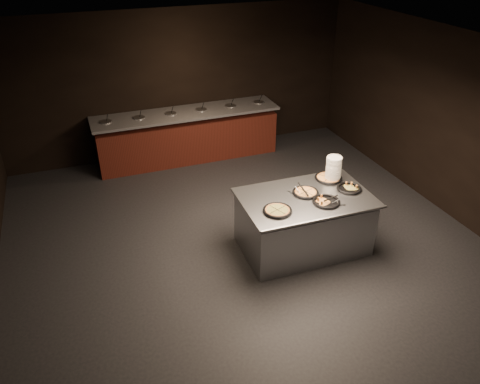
{
  "coord_description": "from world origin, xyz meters",
  "views": [
    {
      "loc": [
        -2.11,
        -5.01,
        4.27
      ],
      "look_at": [
        -0.1,
        0.3,
        0.97
      ],
      "focal_mm": 35.0,
      "sensor_mm": 36.0,
      "label": 1
    }
  ],
  "objects": [
    {
      "name": "pan_veggie_slices",
      "position": [
        1.46,
        -0.06,
        0.91
      ],
      "size": [
        0.36,
        0.36,
        0.04
      ],
      "rotation": [
        0.0,
        0.0,
        -0.27
      ],
      "color": "black",
      "rests_on": "serving_counter"
    },
    {
      "name": "server_right",
      "position": [
        1.04,
        -0.33,
        0.96
      ],
      "size": [
        0.29,
        0.16,
        0.15
      ],
      "rotation": [
        0.0,
        0.0,
        -0.36
      ],
      "color": "silver",
      "rests_on": "serving_counter"
    },
    {
      "name": "salad_bar",
      "position": [
        0.0,
        3.56,
        0.44
      ],
      "size": [
        3.7,
        0.83,
        1.18
      ],
      "color": "#4F1A12",
      "rests_on": "ground"
    },
    {
      "name": "pan_veggie_whole",
      "position": [
        0.23,
        -0.24,
        0.91
      ],
      "size": [
        0.4,
        0.4,
        0.04
      ],
      "rotation": [
        0.0,
        0.0,
        0.36
      ],
      "color": "black",
      "rests_on": "serving_counter"
    },
    {
      "name": "room",
      "position": [
        0.0,
        0.0,
        1.45
      ],
      "size": [
        7.02,
        8.02,
        2.92
      ],
      "color": "black",
      "rests_on": "ground"
    },
    {
      "name": "plate_stack",
      "position": [
        1.39,
        0.29,
        1.07
      ],
      "size": [
        0.23,
        0.23,
        0.37
      ],
      "primitive_type": "cylinder",
      "color": "white",
      "rests_on": "serving_counter"
    },
    {
      "name": "pan_cheese_slices_b",
      "position": [
        0.96,
        -0.27,
        0.91
      ],
      "size": [
        0.39,
        0.39,
        0.04
      ],
      "rotation": [
        0.0,
        0.0,
        1.77
      ],
      "color": "black",
      "rests_on": "serving_counter"
    },
    {
      "name": "server_left",
      "position": [
        0.72,
        0.05,
        0.97
      ],
      "size": [
        0.2,
        0.35,
        0.18
      ],
      "rotation": [
        0.0,
        0.0,
        2.02
      ],
      "color": "silver",
      "rests_on": "serving_counter"
    },
    {
      "name": "serving_counter",
      "position": [
        0.78,
        -0.02,
        0.43
      ],
      "size": [
        1.88,
        1.23,
        0.89
      ],
      "rotation": [
        0.0,
        0.0,
        -0.02
      ],
      "color": "silver",
      "rests_on": "ground"
    },
    {
      "name": "pan_cheese_slices_a",
      "position": [
        1.34,
        0.33,
        0.91
      ],
      "size": [
        0.41,
        0.41,
        0.04
      ],
      "rotation": [
        0.0,
        0.0,
        0.66
      ],
      "color": "black",
      "rests_on": "serving_counter"
    },
    {
      "name": "pan_cheese_whole",
      "position": [
        0.81,
        0.06,
        0.91
      ],
      "size": [
        0.38,
        0.38,
        0.04
      ],
      "rotation": [
        0.0,
        0.0,
        0.35
      ],
      "color": "black",
      "rests_on": "serving_counter"
    }
  ]
}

